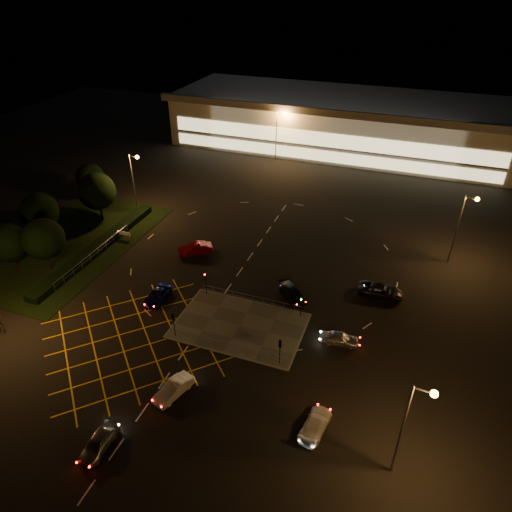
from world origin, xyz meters
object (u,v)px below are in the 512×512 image
(car_left_blue, at_px, (157,295))
(car_approach_white, at_px, (315,424))
(signal_sw, at_px, (173,320))
(car_queue_white, at_px, (173,389))
(car_circ_red, at_px, (195,249))
(car_east_grey, at_px, (381,291))
(signal_ne, at_px, (301,300))
(car_far_dkgrey, at_px, (293,293))
(car_right_silver, at_px, (340,338))
(signal_se, at_px, (280,347))
(signal_nw, at_px, (206,279))
(car_near_silver, at_px, (98,443))

(car_left_blue, xyz_separation_m, car_approach_white, (22.45, -11.38, 0.05))
(signal_sw, xyz_separation_m, car_queue_white, (3.74, -7.16, -1.65))
(car_left_blue, distance_m, car_approach_white, 25.17)
(car_circ_red, relative_size, car_east_grey, 0.86)
(car_left_blue, bearing_deg, signal_ne, 6.42)
(car_circ_red, relative_size, car_approach_white, 1.03)
(car_far_dkgrey, xyz_separation_m, car_right_silver, (6.95, -5.85, -0.02))
(car_east_grey, bearing_deg, car_approach_white, 170.51)
(signal_sw, bearing_deg, signal_se, -180.00)
(signal_sw, distance_m, car_left_blue, 7.42)
(car_circ_red, height_order, car_approach_white, car_circ_red)
(car_queue_white, bearing_deg, signal_se, 58.18)
(signal_ne, bearing_deg, signal_sw, -146.35)
(signal_ne, height_order, car_queue_white, signal_ne)
(signal_nw, height_order, car_far_dkgrey, signal_nw)
(signal_se, xyz_separation_m, car_east_grey, (8.19, 15.13, -1.60))
(signal_se, height_order, car_right_silver, signal_se)
(signal_ne, bearing_deg, car_far_dkgrey, 120.80)
(signal_se, xyz_separation_m, car_near_silver, (-11.41, -14.39, -1.65))
(signal_ne, bearing_deg, car_queue_white, -118.60)
(signal_sw, xyz_separation_m, car_right_silver, (17.16, 5.15, -1.69))
(car_circ_red, bearing_deg, car_east_grey, 51.91)
(car_east_grey, distance_m, car_approach_white, 21.66)
(signal_ne, xyz_separation_m, car_left_blue, (-17.16, -2.94, -1.75))
(signal_sw, xyz_separation_m, car_left_blue, (-5.16, 5.04, -1.75))
(car_circ_red, bearing_deg, car_near_silver, -24.57)
(signal_sw, relative_size, car_east_grey, 0.57)
(signal_sw, bearing_deg, car_approach_white, 159.88)
(signal_nw, bearing_deg, car_approach_white, -39.63)
(signal_ne, relative_size, car_near_silver, 0.75)
(car_left_blue, relative_size, car_far_dkgrey, 0.92)
(signal_sw, bearing_deg, car_left_blue, -44.36)
(signal_nw, bearing_deg, car_far_dkgrey, 16.41)
(signal_sw, height_order, car_queue_white, signal_sw)
(car_left_blue, distance_m, car_circ_red, 11.04)
(car_queue_white, bearing_deg, car_far_dkgrey, 87.66)
(signal_se, relative_size, car_near_silver, 0.75)
(signal_nw, bearing_deg, car_near_silver, -88.48)
(signal_ne, distance_m, car_east_grey, 10.99)
(signal_se, relative_size, car_right_silver, 0.79)
(car_near_silver, bearing_deg, car_queue_white, 64.63)
(car_circ_red, bearing_deg, car_queue_white, -14.16)
(signal_se, bearing_deg, car_far_dkgrey, -80.74)
(signal_se, distance_m, signal_ne, 7.99)
(signal_nw, height_order, car_right_silver, signal_nw)
(signal_ne, height_order, car_approach_white, signal_ne)
(signal_sw, bearing_deg, car_far_dkgrey, -132.88)
(signal_se, relative_size, car_east_grey, 0.57)
(signal_ne, bearing_deg, car_circ_red, 155.27)
(car_near_silver, height_order, car_queue_white, car_queue_white)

